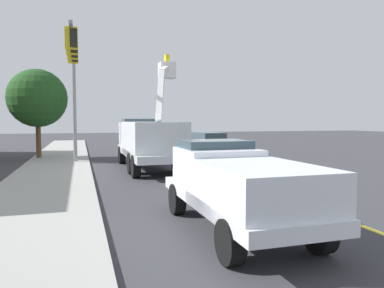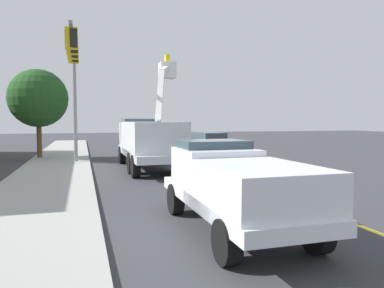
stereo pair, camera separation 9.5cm
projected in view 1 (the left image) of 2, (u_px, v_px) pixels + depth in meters
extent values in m
plane|color=#38383D|center=(215.00, 171.00, 18.43)|extent=(120.00, 120.00, 0.00)
cube|color=#9E9E99|center=(51.00, 177.00, 16.10)|extent=(60.03, 4.23, 0.12)
cube|color=yellow|center=(215.00, 171.00, 18.43)|extent=(50.00, 0.68, 0.01)
cube|color=silver|center=(149.00, 152.00, 19.18)|extent=(8.23, 2.59, 0.36)
cube|color=silver|center=(141.00, 136.00, 21.63)|extent=(2.65, 2.38, 1.60)
cube|color=#384C56|center=(140.00, 124.00, 21.77)|extent=(1.83, 2.12, 0.64)
cube|color=silver|center=(152.00, 140.00, 18.19)|extent=(5.27, 2.55, 1.80)
cube|color=white|center=(160.00, 95.00, 17.46)|extent=(1.88, 0.85, 2.64)
cube|color=white|center=(165.00, 70.00, 19.57)|extent=(2.78, 1.14, 0.86)
cube|color=white|center=(167.00, 70.00, 20.94)|extent=(0.90, 0.90, 0.90)
cube|color=yellow|center=(167.00, 60.00, 20.90)|extent=(0.36, 0.24, 0.60)
cylinder|color=black|center=(122.00, 155.00, 21.60)|extent=(1.04, 0.35, 1.04)
cylinder|color=black|center=(159.00, 154.00, 22.27)|extent=(1.04, 0.35, 1.04)
cylinder|color=black|center=(132.00, 163.00, 17.46)|extent=(1.04, 0.35, 1.04)
cylinder|color=black|center=(176.00, 162.00, 18.13)|extent=(1.04, 0.35, 1.04)
cylinder|color=black|center=(136.00, 167.00, 16.21)|extent=(1.04, 0.35, 1.04)
cylinder|color=black|center=(184.00, 165.00, 16.88)|extent=(1.04, 0.35, 1.04)
cube|color=white|center=(236.00, 199.00, 8.47)|extent=(5.62, 2.16, 0.30)
cube|color=white|center=(217.00, 169.00, 9.61)|extent=(2.04, 1.95, 1.10)
cube|color=#384C56|center=(215.00, 150.00, 9.77)|extent=(1.36, 1.78, 0.56)
cube|color=white|center=(256.00, 190.00, 7.49)|extent=(3.38, 2.14, 1.10)
cylinder|color=black|center=(177.00, 199.00, 9.98)|extent=(0.84, 0.31, 0.84)
cylinder|color=black|center=(239.00, 195.00, 10.54)|extent=(0.84, 0.31, 0.84)
cylinder|color=black|center=(230.00, 242.00, 6.46)|extent=(0.84, 0.31, 0.84)
cylinder|color=black|center=(319.00, 232.00, 7.01)|extent=(0.84, 0.31, 0.84)
cube|color=black|center=(209.00, 144.00, 27.22)|extent=(4.82, 1.95, 0.70)
cube|color=#384C56|center=(208.00, 136.00, 27.33)|extent=(3.47, 1.71, 0.60)
cylinder|color=black|center=(227.00, 152.00, 25.95)|extent=(0.68, 0.25, 0.68)
cylinder|color=black|center=(205.00, 152.00, 25.44)|extent=(0.68, 0.25, 0.68)
cylinder|color=black|center=(212.00, 148.00, 29.06)|extent=(0.68, 0.25, 0.68)
cylinder|color=black|center=(191.00, 149.00, 28.55)|extent=(0.68, 0.25, 0.68)
cube|color=black|center=(166.00, 159.00, 24.06)|extent=(0.40, 0.40, 0.04)
cone|color=orange|center=(166.00, 153.00, 24.03)|extent=(0.32, 0.32, 0.75)
cylinder|color=white|center=(166.00, 152.00, 24.03)|extent=(0.20, 0.20, 0.08)
cylinder|color=gray|center=(74.00, 97.00, 21.64)|extent=(0.22, 0.22, 8.02)
cube|color=gray|center=(72.00, 38.00, 18.46)|extent=(6.28, 0.23, 0.16)
cube|color=gold|center=(73.00, 54.00, 20.16)|extent=(0.13, 0.56, 1.00)
cube|color=black|center=(75.00, 54.00, 20.19)|extent=(0.20, 0.32, 0.84)
cube|color=gold|center=(72.00, 50.00, 18.83)|extent=(0.13, 0.56, 1.00)
cube|color=black|center=(74.00, 50.00, 18.86)|extent=(0.20, 0.32, 0.84)
cube|color=gold|center=(72.00, 44.00, 17.50)|extent=(0.13, 0.56, 1.00)
cube|color=black|center=(74.00, 44.00, 17.53)|extent=(0.20, 0.32, 0.84)
cube|color=gold|center=(71.00, 38.00, 16.17)|extent=(0.13, 0.56, 1.00)
cube|color=black|center=(74.00, 38.00, 16.20)|extent=(0.20, 0.32, 0.84)
cylinder|color=brown|center=(39.00, 139.00, 24.06)|extent=(0.32, 0.32, 2.72)
sphere|color=#1E471C|center=(37.00, 98.00, 23.88)|extent=(3.85, 3.85, 3.85)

